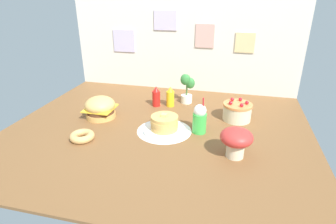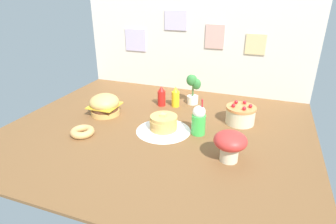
{
  "view_description": "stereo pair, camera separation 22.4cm",
  "coord_description": "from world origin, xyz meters",
  "px_view_note": "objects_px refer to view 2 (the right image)",
  "views": [
    {
      "loc": [
        0.56,
        -1.94,
        1.05
      ],
      "look_at": [
        0.07,
        0.05,
        0.14
      ],
      "focal_mm": 29.89,
      "sensor_mm": 36.0,
      "label": 1
    },
    {
      "loc": [
        0.78,
        -1.87,
        1.05
      ],
      "look_at": [
        0.07,
        0.05,
        0.14
      ],
      "focal_mm": 29.89,
      "sensor_mm": 36.0,
      "label": 2
    }
  ],
  "objects_px": {
    "layer_cake": "(240,115)",
    "potted_plant": "(193,88)",
    "mustard_bottle": "(175,97)",
    "donut_pink_glaze": "(82,132)",
    "mushroom_stool": "(230,143)",
    "burger": "(105,105)",
    "ketchup_bottle": "(162,97)",
    "cream_soda_cup": "(199,120)",
    "pancake_stack": "(164,124)"
  },
  "relations": [
    {
      "from": "mustard_bottle",
      "to": "cream_soda_cup",
      "type": "xyz_separation_m",
      "value": [
        0.35,
        -0.47,
        0.02
      ]
    },
    {
      "from": "ketchup_bottle",
      "to": "potted_plant",
      "type": "relative_size",
      "value": 0.66
    },
    {
      "from": "mushroom_stool",
      "to": "potted_plant",
      "type": "bearing_deg",
      "value": 119.17
    },
    {
      "from": "layer_cake",
      "to": "pancake_stack",
      "type": "bearing_deg",
      "value": -147.21
    },
    {
      "from": "potted_plant",
      "to": "mushroom_stool",
      "type": "relative_size",
      "value": 1.39
    },
    {
      "from": "ketchup_bottle",
      "to": "pancake_stack",
      "type": "bearing_deg",
      "value": -67.02
    },
    {
      "from": "burger",
      "to": "potted_plant",
      "type": "relative_size",
      "value": 0.87
    },
    {
      "from": "ketchup_bottle",
      "to": "donut_pink_glaze",
      "type": "height_order",
      "value": "ketchup_bottle"
    },
    {
      "from": "cream_soda_cup",
      "to": "potted_plant",
      "type": "distance_m",
      "value": 0.63
    },
    {
      "from": "layer_cake",
      "to": "ketchup_bottle",
      "type": "relative_size",
      "value": 1.25
    },
    {
      "from": "pancake_stack",
      "to": "mushroom_stool",
      "type": "bearing_deg",
      "value": -23.52
    },
    {
      "from": "donut_pink_glaze",
      "to": "burger",
      "type": "bearing_deg",
      "value": 96.5
    },
    {
      "from": "ketchup_bottle",
      "to": "layer_cake",
      "type": "bearing_deg",
      "value": -10.09
    },
    {
      "from": "donut_pink_glaze",
      "to": "potted_plant",
      "type": "height_order",
      "value": "potted_plant"
    },
    {
      "from": "burger",
      "to": "mushroom_stool",
      "type": "distance_m",
      "value": 1.23
    },
    {
      "from": "ketchup_bottle",
      "to": "mustard_bottle",
      "type": "distance_m",
      "value": 0.14
    },
    {
      "from": "layer_cake",
      "to": "cream_soda_cup",
      "type": "height_order",
      "value": "cream_soda_cup"
    },
    {
      "from": "potted_plant",
      "to": "mustard_bottle",
      "type": "bearing_deg",
      "value": -138.24
    },
    {
      "from": "pancake_stack",
      "to": "potted_plant",
      "type": "xyz_separation_m",
      "value": [
        0.06,
        0.64,
        0.1
      ]
    },
    {
      "from": "burger",
      "to": "potted_plant",
      "type": "bearing_deg",
      "value": 37.45
    },
    {
      "from": "donut_pink_glaze",
      "to": "layer_cake",
      "type": "bearing_deg",
      "value": 29.62
    },
    {
      "from": "burger",
      "to": "mustard_bottle",
      "type": "height_order",
      "value": "mustard_bottle"
    },
    {
      "from": "mustard_bottle",
      "to": "donut_pink_glaze",
      "type": "relative_size",
      "value": 1.08
    },
    {
      "from": "layer_cake",
      "to": "donut_pink_glaze",
      "type": "relative_size",
      "value": 1.34
    },
    {
      "from": "layer_cake",
      "to": "mushroom_stool",
      "type": "distance_m",
      "value": 0.6
    },
    {
      "from": "potted_plant",
      "to": "pancake_stack",
      "type": "bearing_deg",
      "value": -95.48
    },
    {
      "from": "layer_cake",
      "to": "mushroom_stool",
      "type": "height_order",
      "value": "mushroom_stool"
    },
    {
      "from": "burger",
      "to": "layer_cake",
      "type": "height_order",
      "value": "burger"
    },
    {
      "from": "burger",
      "to": "mushroom_stool",
      "type": "relative_size",
      "value": 1.21
    },
    {
      "from": "burger",
      "to": "donut_pink_glaze",
      "type": "xyz_separation_m",
      "value": [
        0.05,
        -0.41,
        -0.06
      ]
    },
    {
      "from": "burger",
      "to": "cream_soda_cup",
      "type": "xyz_separation_m",
      "value": [
        0.89,
        -0.08,
        0.03
      ]
    },
    {
      "from": "cream_soda_cup",
      "to": "mushroom_stool",
      "type": "relative_size",
      "value": 1.36
    },
    {
      "from": "mushroom_stool",
      "to": "donut_pink_glaze",
      "type": "bearing_deg",
      "value": -178.0
    },
    {
      "from": "donut_pink_glaze",
      "to": "cream_soda_cup",
      "type": "bearing_deg",
      "value": 21.5
    },
    {
      "from": "mustard_bottle",
      "to": "cream_soda_cup",
      "type": "distance_m",
      "value": 0.59
    },
    {
      "from": "mustard_bottle",
      "to": "mushroom_stool",
      "type": "xyz_separation_m",
      "value": [
        0.63,
        -0.76,
        0.04
      ]
    },
    {
      "from": "mustard_bottle",
      "to": "burger",
      "type": "bearing_deg",
      "value": -143.73
    },
    {
      "from": "mustard_bottle",
      "to": "mushroom_stool",
      "type": "relative_size",
      "value": 0.91
    },
    {
      "from": "layer_cake",
      "to": "potted_plant",
      "type": "height_order",
      "value": "potted_plant"
    },
    {
      "from": "pancake_stack",
      "to": "donut_pink_glaze",
      "type": "distance_m",
      "value": 0.64
    },
    {
      "from": "donut_pink_glaze",
      "to": "potted_plant",
      "type": "distance_m",
      "value": 1.13
    },
    {
      "from": "pancake_stack",
      "to": "cream_soda_cup",
      "type": "height_order",
      "value": "cream_soda_cup"
    },
    {
      "from": "potted_plant",
      "to": "mushroom_stool",
      "type": "xyz_separation_m",
      "value": [
        0.49,
        -0.89,
        -0.03
      ]
    },
    {
      "from": "ketchup_bottle",
      "to": "donut_pink_glaze",
      "type": "relative_size",
      "value": 1.08
    },
    {
      "from": "mustard_bottle",
      "to": "ketchup_bottle",
      "type": "bearing_deg",
      "value": -168.8
    },
    {
      "from": "ketchup_bottle",
      "to": "donut_pink_glaze",
      "type": "bearing_deg",
      "value": -114.86
    },
    {
      "from": "donut_pink_glaze",
      "to": "mushroom_stool",
      "type": "relative_size",
      "value": 0.85
    },
    {
      "from": "burger",
      "to": "mushroom_stool",
      "type": "xyz_separation_m",
      "value": [
        1.17,
        -0.37,
        0.04
      ]
    },
    {
      "from": "layer_cake",
      "to": "cream_soda_cup",
      "type": "xyz_separation_m",
      "value": [
        -0.28,
        -0.31,
        0.04
      ]
    },
    {
      "from": "burger",
      "to": "ketchup_bottle",
      "type": "height_order",
      "value": "ketchup_bottle"
    }
  ]
}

